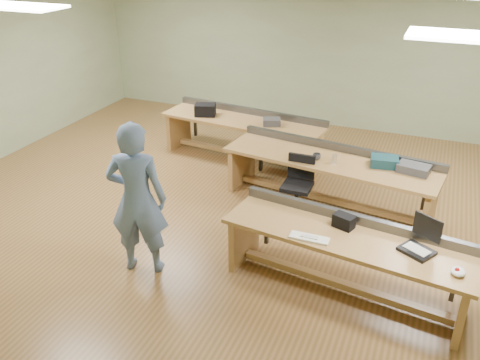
# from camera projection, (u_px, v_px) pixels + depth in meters

# --- Properties ---
(floor) EXTENTS (10.00, 10.00, 0.00)m
(floor) POSITION_uv_depth(u_px,v_px,m) (257.00, 209.00, 7.62)
(floor) COLOR brown
(floor) RESTS_ON ground
(wall_back) EXTENTS (10.00, 0.04, 3.00)m
(wall_back) POSITION_uv_depth(u_px,v_px,m) (327.00, 54.00, 10.28)
(wall_back) COLOR #96A47C
(wall_back) RESTS_ON floor
(wall_front) EXTENTS (10.00, 0.04, 3.00)m
(wall_front) POSITION_uv_depth(u_px,v_px,m) (67.00, 284.00, 3.64)
(wall_front) COLOR #96A47C
(wall_front) RESTS_ON floor
(fluor_panels) EXTENTS (6.20, 3.50, 0.03)m
(fluor_panels) POSITION_uv_depth(u_px,v_px,m) (261.00, 1.00, 6.30)
(fluor_panels) COLOR white
(fluor_panels) RESTS_ON ceiling
(workbench_front) EXTENTS (2.86, 1.12, 0.86)m
(workbench_front) POSITION_uv_depth(u_px,v_px,m) (346.00, 250.00, 5.68)
(workbench_front) COLOR #A77446
(workbench_front) RESTS_ON floor
(workbench_mid) EXTENTS (3.25, 1.27, 0.86)m
(workbench_mid) POSITION_uv_depth(u_px,v_px,m) (330.00, 170.00, 7.53)
(workbench_mid) COLOR #A77446
(workbench_mid) RESTS_ON floor
(workbench_back) EXTENTS (3.02, 1.11, 0.86)m
(workbench_back) POSITION_uv_depth(u_px,v_px,m) (243.00, 129.00, 9.06)
(workbench_back) COLOR #A77446
(workbench_back) RESTS_ON floor
(person) EXTENTS (0.80, 0.64, 1.92)m
(person) POSITION_uv_depth(u_px,v_px,m) (137.00, 199.00, 5.90)
(person) COLOR #6881AA
(person) RESTS_ON floor
(laptop_base) EXTENTS (0.42, 0.40, 0.04)m
(laptop_base) POSITION_uv_depth(u_px,v_px,m) (417.00, 251.00, 5.29)
(laptop_base) COLOR black
(laptop_base) RESTS_ON workbench_front
(laptop_screen) EXTENTS (0.29, 0.18, 0.26)m
(laptop_screen) POSITION_uv_depth(u_px,v_px,m) (428.00, 227.00, 5.25)
(laptop_screen) COLOR black
(laptop_screen) RESTS_ON laptop_base
(keyboard) EXTENTS (0.43, 0.15, 0.02)m
(keyboard) POSITION_uv_depth(u_px,v_px,m) (309.00, 238.00, 5.52)
(keyboard) COLOR white
(keyboard) RESTS_ON workbench_front
(trackball_mouse) EXTENTS (0.18, 0.19, 0.07)m
(trackball_mouse) POSITION_uv_depth(u_px,v_px,m) (458.00, 272.00, 4.94)
(trackball_mouse) COLOR white
(trackball_mouse) RESTS_ON workbench_front
(camera_bag) EXTENTS (0.27, 0.21, 0.16)m
(camera_bag) POSITION_uv_depth(u_px,v_px,m) (344.00, 221.00, 5.71)
(camera_bag) COLOR black
(camera_bag) RESTS_ON workbench_front
(task_chair) EXTENTS (0.48, 0.48, 0.87)m
(task_chair) POSITION_uv_depth(u_px,v_px,m) (297.00, 193.00, 7.39)
(task_chair) COLOR black
(task_chair) RESTS_ON floor
(parts_bin_teal) EXTENTS (0.42, 0.34, 0.13)m
(parts_bin_teal) POSITION_uv_depth(u_px,v_px,m) (384.00, 161.00, 7.19)
(parts_bin_teal) COLOR #13363E
(parts_bin_teal) RESTS_ON workbench_mid
(parts_bin_grey) EXTENTS (0.47, 0.34, 0.12)m
(parts_bin_grey) POSITION_uv_depth(u_px,v_px,m) (414.00, 169.00, 7.00)
(parts_bin_grey) COLOR #38383B
(parts_bin_grey) RESTS_ON workbench_mid
(mug) EXTENTS (0.13, 0.13, 0.09)m
(mug) POSITION_uv_depth(u_px,v_px,m) (317.00, 157.00, 7.39)
(mug) COLOR #38383B
(mug) RESTS_ON workbench_mid
(drinks_can) EXTENTS (0.07, 0.07, 0.12)m
(drinks_can) POSITION_uv_depth(u_px,v_px,m) (335.00, 159.00, 7.28)
(drinks_can) COLOR silver
(drinks_can) RESTS_ON workbench_mid
(storage_box_back) EXTENTS (0.43, 0.36, 0.21)m
(storage_box_back) POSITION_uv_depth(u_px,v_px,m) (205.00, 110.00, 9.12)
(storage_box_back) COLOR black
(storage_box_back) RESTS_ON workbench_back
(tray_back) EXTENTS (0.35, 0.31, 0.12)m
(tray_back) POSITION_uv_depth(u_px,v_px,m) (272.00, 122.00, 8.68)
(tray_back) COLOR #38383B
(tray_back) RESTS_ON workbench_back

